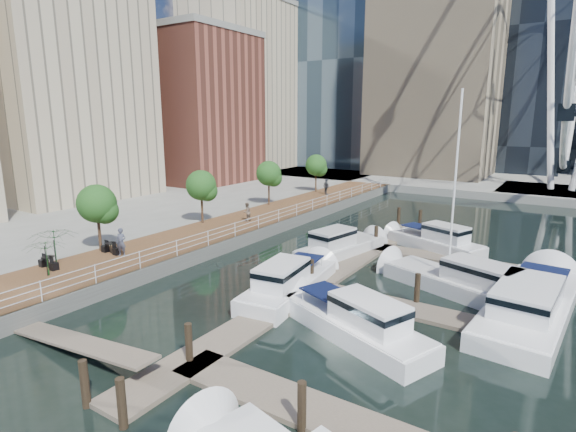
% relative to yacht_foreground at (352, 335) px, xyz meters
% --- Properties ---
extents(ground, '(520.00, 520.00, 0.00)m').
position_rel_yacht_foreground_xyz_m(ground, '(-7.57, -3.94, 0.00)').
color(ground, black).
rests_on(ground, ground).
extents(boardwalk, '(6.00, 60.00, 1.00)m').
position_rel_yacht_foreground_xyz_m(boardwalk, '(-16.57, 11.06, 0.50)').
color(boardwalk, brown).
rests_on(boardwalk, ground).
extents(seawall, '(0.25, 60.00, 1.00)m').
position_rel_yacht_foreground_xyz_m(seawall, '(-13.57, 11.06, 0.50)').
color(seawall, '#595954').
rests_on(seawall, ground).
extents(land_inland, '(48.00, 90.00, 1.00)m').
position_rel_yacht_foreground_xyz_m(land_inland, '(-43.57, 11.06, 0.50)').
color(land_inland, gray).
rests_on(land_inland, ground).
extents(land_far, '(200.00, 114.00, 1.00)m').
position_rel_yacht_foreground_xyz_m(land_far, '(-7.57, 98.06, 0.50)').
color(land_far, gray).
rests_on(land_far, ground).
extents(pier, '(14.00, 12.00, 1.00)m').
position_rel_yacht_foreground_xyz_m(pier, '(6.43, 48.06, 0.50)').
color(pier, gray).
rests_on(pier, ground).
extents(railing, '(0.10, 60.00, 1.05)m').
position_rel_yacht_foreground_xyz_m(railing, '(-13.67, 11.06, 1.52)').
color(railing, white).
rests_on(railing, boardwalk).
extents(floating_docks, '(16.00, 34.00, 2.60)m').
position_rel_yacht_foreground_xyz_m(floating_docks, '(0.40, 6.04, 0.49)').
color(floating_docks, '#6D6051').
rests_on(floating_docks, ground).
extents(midrise_condos, '(19.00, 67.00, 28.00)m').
position_rel_yacht_foreground_xyz_m(midrise_condos, '(-41.13, 22.88, 13.42)').
color(midrise_condos, '#BCAD8E').
rests_on(midrise_condos, ground).
extents(street_trees, '(2.60, 42.60, 4.60)m').
position_rel_yacht_foreground_xyz_m(street_trees, '(-18.97, 10.06, 4.29)').
color(street_trees, '#3F2B1C').
rests_on(street_trees, ground).
extents(cafe_tables, '(2.50, 13.70, 0.74)m').
position_rel_yacht_foreground_xyz_m(cafe_tables, '(-17.97, -5.94, 1.37)').
color(cafe_tables, black).
rests_on(cafe_tables, ground).
extents(yacht_foreground, '(9.39, 5.68, 2.15)m').
position_rel_yacht_foreground_xyz_m(yacht_foreground, '(0.00, 0.00, 0.00)').
color(yacht_foreground, white).
rests_on(yacht_foreground, ground).
extents(pedestrian_near, '(0.80, 0.67, 1.88)m').
position_rel_yacht_foreground_xyz_m(pedestrian_near, '(-16.75, 0.10, 1.94)').
color(pedestrian_near, '#434759').
rests_on(pedestrian_near, boardwalk).
extents(pedestrian_mid, '(0.65, 0.83, 1.70)m').
position_rel_yacht_foreground_xyz_m(pedestrian_mid, '(-16.03, 12.56, 1.85)').
color(pedestrian_mid, '#7C6655').
rests_on(pedestrian_mid, boardwalk).
extents(pedestrian_far, '(1.21, 0.96, 1.92)m').
position_rel_yacht_foreground_xyz_m(pedestrian_far, '(-16.92, 28.96, 1.96)').
color(pedestrian_far, '#31343D').
rests_on(pedestrian_far, boardwalk).
extents(moored_yachts, '(17.04, 31.11, 11.50)m').
position_rel_yacht_foreground_xyz_m(moored_yachts, '(2.08, 6.54, 0.00)').
color(moored_yachts, silver).
rests_on(moored_yachts, ground).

